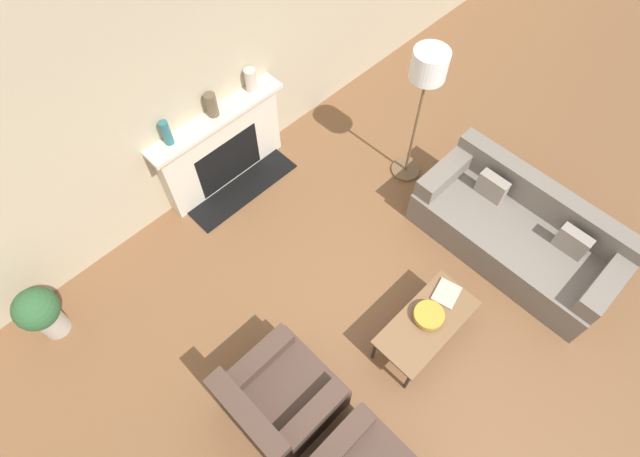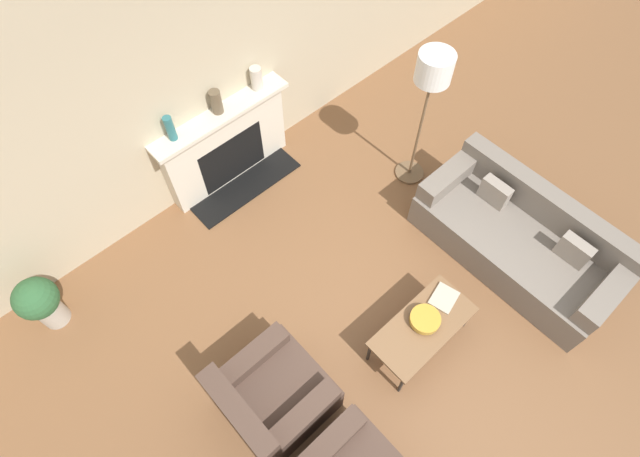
% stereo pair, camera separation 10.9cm
% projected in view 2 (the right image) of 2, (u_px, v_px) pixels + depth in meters
% --- Properties ---
extents(ground_plane, '(18.00, 18.00, 0.00)m').
position_uv_depth(ground_plane, '(405.00, 364.00, 4.88)').
color(ground_plane, brown).
extents(wall_back, '(18.00, 0.06, 2.90)m').
position_uv_depth(wall_back, '(187.00, 83.00, 4.89)').
color(wall_back, '#BCAD8E').
rests_on(wall_back, ground_plane).
extents(fireplace, '(1.67, 0.59, 1.04)m').
position_uv_depth(fireplace, '(227.00, 146.00, 5.71)').
color(fireplace, beige).
rests_on(fireplace, ground_plane).
extents(couch, '(0.95, 2.14, 0.78)m').
position_uv_depth(couch, '(519.00, 239.00, 5.29)').
color(couch, slate).
rests_on(couch, ground_plane).
extents(armchair_far, '(0.88, 0.85, 0.82)m').
position_uv_depth(armchair_far, '(272.00, 398.00, 4.41)').
color(armchair_far, '#4C382D').
rests_on(armchair_far, ground_plane).
extents(coffee_table, '(1.05, 0.49, 0.43)m').
position_uv_depth(coffee_table, '(423.00, 327.00, 4.67)').
color(coffee_table, brown).
rests_on(coffee_table, ground_plane).
extents(bowl, '(0.29, 0.29, 0.08)m').
position_uv_depth(bowl, '(425.00, 319.00, 4.62)').
color(bowl, '#BC8E2D').
rests_on(bowl, coffee_table).
extents(book, '(0.31, 0.28, 0.02)m').
position_uv_depth(book, '(444.00, 298.00, 4.78)').
color(book, '#B2A893').
rests_on(book, coffee_table).
extents(floor_lamp, '(0.36, 0.36, 1.77)m').
position_uv_depth(floor_lamp, '(432.00, 80.00, 4.90)').
color(floor_lamp, brown).
rests_on(floor_lamp, ground_plane).
extents(mantel_vase_left, '(0.09, 0.09, 0.29)m').
position_uv_depth(mantel_vase_left, '(170.00, 128.00, 4.94)').
color(mantel_vase_left, '#28666B').
rests_on(mantel_vase_left, fireplace).
extents(mantel_vase_center_left, '(0.12, 0.12, 0.27)m').
position_uv_depth(mantel_vase_center_left, '(216.00, 102.00, 5.15)').
color(mantel_vase_center_left, brown).
rests_on(mantel_vase_center_left, fireplace).
extents(mantel_vase_center_right, '(0.13, 0.13, 0.26)m').
position_uv_depth(mantel_vase_center_right, '(256.00, 78.00, 5.34)').
color(mantel_vase_center_right, beige).
rests_on(mantel_vase_center_right, fireplace).
extents(potted_plant, '(0.42, 0.42, 0.69)m').
position_uv_depth(potted_plant, '(39.00, 302.00, 4.79)').
color(potted_plant, '#B2A899').
rests_on(potted_plant, ground_plane).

